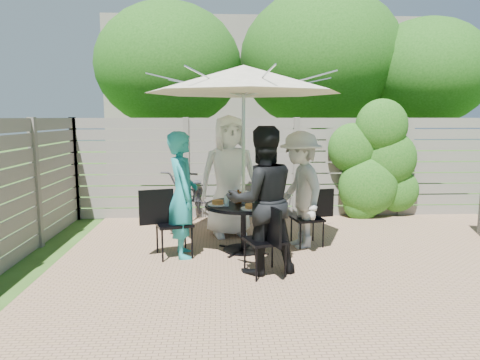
{
  "coord_description": "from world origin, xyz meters",
  "views": [
    {
      "loc": [
        -1.42,
        -4.76,
        1.84
      ],
      "look_at": [
        -1.12,
        1.16,
        0.98
      ],
      "focal_mm": 32.0,
      "sensor_mm": 36.0,
      "label": 1
    }
  ],
  "objects_px": {
    "glass_right": "(259,196)",
    "coffee_cup": "(246,196)",
    "glass_front": "(256,202)",
    "person_back": "(229,177)",
    "patio_table": "(243,218)",
    "chair_front": "(265,255)",
    "person_left": "(182,195)",
    "plate_extra": "(263,206)",
    "glass_back": "(231,196)",
    "syrup_jug": "(238,197)",
    "umbrella": "(244,79)",
    "plate_left": "(218,203)",
    "person_front": "(262,201)",
    "chair_back": "(228,216)",
    "person_right": "(300,190)",
    "plate_right": "(268,201)",
    "chair_right": "(308,229)",
    "chair_left": "(173,237)",
    "bicycle": "(191,196)",
    "plate_front": "(251,207)",
    "glass_left": "(227,201)",
    "plate_back": "(237,197)"
  },
  "relations": [
    {
      "from": "umbrella",
      "to": "person_front",
      "type": "height_order",
      "value": "umbrella"
    },
    {
      "from": "chair_back",
      "to": "person_right",
      "type": "distance_m",
      "value": 1.38
    },
    {
      "from": "person_left",
      "to": "plate_extra",
      "type": "height_order",
      "value": "person_left"
    },
    {
      "from": "plate_front",
      "to": "glass_back",
      "type": "relative_size",
      "value": 1.86
    },
    {
      "from": "chair_left",
      "to": "plate_right",
      "type": "xyz_separation_m",
      "value": [
        1.3,
        0.28,
        0.42
      ]
    },
    {
      "from": "person_back",
      "to": "plate_back",
      "type": "bearing_deg",
      "value": -90.0
    },
    {
      "from": "glass_left",
      "to": "glass_front",
      "type": "bearing_deg",
      "value": -11.06
    },
    {
      "from": "bicycle",
      "to": "chair_left",
      "type": "bearing_deg",
      "value": -75.28
    },
    {
      "from": "patio_table",
      "to": "chair_front",
      "type": "height_order",
      "value": "chair_front"
    },
    {
      "from": "glass_right",
      "to": "coffee_cup",
      "type": "height_order",
      "value": "glass_right"
    },
    {
      "from": "chair_right",
      "to": "glass_front",
      "type": "distance_m",
      "value": 1.03
    },
    {
      "from": "glass_front",
      "to": "person_front",
      "type": "bearing_deg",
      "value": -88.48
    },
    {
      "from": "patio_table",
      "to": "glass_left",
      "type": "xyz_separation_m",
      "value": [
        -0.23,
        -0.16,
        0.28
      ]
    },
    {
      "from": "person_back",
      "to": "glass_back",
      "type": "bearing_deg",
      "value": -100.42
    },
    {
      "from": "chair_left",
      "to": "syrup_jug",
      "type": "height_order",
      "value": "chair_left"
    },
    {
      "from": "person_right",
      "to": "syrup_jug",
      "type": "distance_m",
      "value": 0.89
    },
    {
      "from": "chair_front",
      "to": "plate_extra",
      "type": "relative_size",
      "value": 3.62
    },
    {
      "from": "chair_left",
      "to": "chair_right",
      "type": "bearing_deg",
      "value": -5.84
    },
    {
      "from": "chair_front",
      "to": "plate_left",
      "type": "relative_size",
      "value": 3.34
    },
    {
      "from": "glass_front",
      "to": "person_back",
      "type": "bearing_deg",
      "value": 107.44
    },
    {
      "from": "chair_back",
      "to": "person_left",
      "type": "height_order",
      "value": "person_left"
    },
    {
      "from": "glass_back",
      "to": "syrup_jug",
      "type": "relative_size",
      "value": 0.88
    },
    {
      "from": "chair_left",
      "to": "bicycle",
      "type": "height_order",
      "value": "bicycle"
    },
    {
      "from": "person_right",
      "to": "glass_left",
      "type": "bearing_deg",
      "value": -84.5
    },
    {
      "from": "umbrella",
      "to": "plate_extra",
      "type": "height_order",
      "value": "umbrella"
    },
    {
      "from": "glass_right",
      "to": "plate_back",
      "type": "bearing_deg",
      "value": 147.44
    },
    {
      "from": "person_left",
      "to": "glass_right",
      "type": "height_order",
      "value": "person_left"
    },
    {
      "from": "chair_back",
      "to": "chair_right",
      "type": "height_order",
      "value": "chair_back"
    },
    {
      "from": "plate_extra",
      "to": "plate_left",
      "type": "bearing_deg",
      "value": 162.88
    },
    {
      "from": "umbrella",
      "to": "person_back",
      "type": "xyz_separation_m",
      "value": [
        -0.17,
        0.81,
        -1.4
      ]
    },
    {
      "from": "chair_back",
      "to": "person_front",
      "type": "height_order",
      "value": "person_front"
    },
    {
      "from": "plate_extra",
      "to": "syrup_jug",
      "type": "distance_m",
      "value": 0.43
    },
    {
      "from": "chair_back",
      "to": "person_right",
      "type": "xyz_separation_m",
      "value": [
        1.01,
        -0.77,
        0.54
      ]
    },
    {
      "from": "umbrella",
      "to": "person_front",
      "type": "xyz_separation_m",
      "value": [
        0.17,
        -0.81,
        -1.46
      ]
    },
    {
      "from": "plate_front",
      "to": "plate_extra",
      "type": "relative_size",
      "value": 1.08
    },
    {
      "from": "plate_back",
      "to": "plate_extra",
      "type": "bearing_deg",
      "value": -62.81
    },
    {
      "from": "patio_table",
      "to": "person_front",
      "type": "height_order",
      "value": "person_front"
    },
    {
      "from": "person_back",
      "to": "plate_extra",
      "type": "xyz_separation_m",
      "value": [
        0.41,
        -1.07,
        -0.24
      ]
    },
    {
      "from": "plate_right",
      "to": "syrup_jug",
      "type": "height_order",
      "value": "syrup_jug"
    },
    {
      "from": "glass_front",
      "to": "glass_right",
      "type": "bearing_deg",
      "value": 78.94
    },
    {
      "from": "umbrella",
      "to": "glass_back",
      "type": "bearing_deg",
      "value": 123.94
    },
    {
      "from": "person_front",
      "to": "plate_left",
      "type": "xyz_separation_m",
      "value": [
        -0.52,
        0.74,
        -0.17
      ]
    },
    {
      "from": "plate_right",
      "to": "coffee_cup",
      "type": "height_order",
      "value": "coffee_cup"
    },
    {
      "from": "umbrella",
      "to": "person_back",
      "type": "height_order",
      "value": "umbrella"
    },
    {
      "from": "syrup_jug",
      "to": "glass_back",
      "type": "bearing_deg",
      "value": 114.03
    },
    {
      "from": "person_left",
      "to": "coffee_cup",
      "type": "bearing_deg",
      "value": -76.69
    },
    {
      "from": "person_front",
      "to": "glass_back",
      "type": "height_order",
      "value": "person_front"
    },
    {
      "from": "bicycle",
      "to": "chair_front",
      "type": "bearing_deg",
      "value": -49.84
    },
    {
      "from": "chair_back",
      "to": "plate_extra",
      "type": "height_order",
      "value": "chair_back"
    },
    {
      "from": "chair_front",
      "to": "plate_left",
      "type": "bearing_deg",
      "value": 14.98
    }
  ]
}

